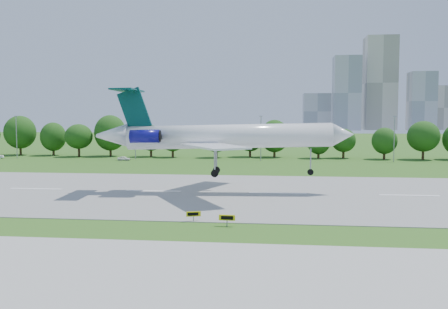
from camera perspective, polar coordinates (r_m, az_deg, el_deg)
ground at (r=58.21m, az=-14.34°, el=-7.80°), size 600.00×600.00×0.00m
runway at (r=81.65m, az=-8.06°, el=-4.17°), size 400.00×45.00×0.08m
taxiway at (r=42.42m, az=-23.24°, el=-12.59°), size 400.00×23.00×0.08m
tree_line at (r=146.66m, az=-1.47°, el=2.10°), size 288.40×8.40×10.40m
light_poles at (r=137.16m, az=-3.09°, el=1.99°), size 175.90×0.25×12.19m
skyline at (r=451.18m, az=16.84°, el=6.58°), size 127.00×52.00×80.00m
airliner at (r=78.68m, az=-0.89°, el=2.18°), size 40.86×29.75×14.00m
taxi_sign_centre at (r=55.54m, az=0.35°, el=-7.25°), size 1.83×0.34×1.28m
taxi_sign_right at (r=58.04m, az=-3.51°, el=-6.82°), size 1.66×0.72×1.19m
service_vehicle_b at (r=138.76m, az=-11.37°, el=-0.44°), size 3.54×1.57×1.18m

